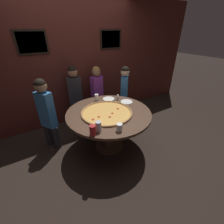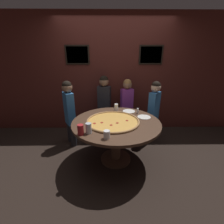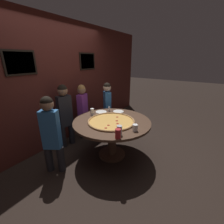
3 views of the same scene
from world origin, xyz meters
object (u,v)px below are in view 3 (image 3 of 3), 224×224
Objects in this scene: drink_cup_centre_back at (135,128)px; white_plate_beside_cup at (118,111)px; diner_side_right at (51,131)px; dining_table at (112,128)px; condiment_shaker at (109,109)px; drink_cup_front_edge at (92,112)px; diner_far_right at (107,105)px; drink_cup_near_right at (119,130)px; diner_centre_back at (65,112)px; white_plate_left_side at (101,112)px; diner_far_left at (83,108)px; giant_pizza at (111,121)px; drink_cup_far_right at (118,134)px.

white_plate_beside_cup is (0.63, 0.69, -0.05)m from drink_cup_centre_back.
diner_side_right reaches higher than drink_cup_centre_back.
condiment_shaker is at bearing 40.39° from dining_table.
drink_cup_front_edge is 0.41m from condiment_shaker.
dining_table is 1.09× the size of diner_side_right.
white_plate_beside_cup is 0.61m from diner_far_right.
drink_cup_near_right is 1.43m from diner_centre_back.
white_plate_left_side is at bearing 60.06° from dining_table.
dining_table is 0.53m from drink_cup_front_edge.
diner_far_left reaches higher than white_plate_beside_cup.
giant_pizza is 5.84× the size of drink_cup_near_right.
condiment_shaker is (0.15, -0.10, 0.05)m from white_plate_left_side.
giant_pizza reaches higher than white_plate_left_side.
condiment_shaker is at bearing 38.68° from giant_pizza.
diner_far_right is (0.94, 1.21, -0.07)m from drink_cup_centre_back.
diner_side_right reaches higher than condiment_shaker.
drink_cup_front_edge reaches higher than giant_pizza.
dining_table is 6.12× the size of white_plate_left_side.
condiment_shaker is 0.07× the size of diner_side_right.
drink_cup_far_right is 1.16m from white_plate_left_side.
drink_cup_near_right is at bearing -137.03° from condiment_shaker.
drink_cup_front_edge is 0.81m from diner_far_right.
giant_pizza is at bearing -156.11° from diner_side_right.
drink_cup_far_right is 1.07m from diner_side_right.
drink_cup_front_edge is at bearing -35.90° from diner_far_right.
diner_centre_back reaches higher than diner_side_right.
drink_cup_near_right reaches higher than drink_cup_far_right.
drink_cup_near_right is 0.11× the size of diner_far_left.
diner_centre_back reaches higher than giant_pizza.
drink_cup_front_edge is (0.02, 0.49, 0.22)m from dining_table.
drink_cup_far_right is 0.11× the size of diner_far_left.
drink_cup_centre_back is 0.28m from drink_cup_near_right.
diner_side_right is (-1.38, 0.39, -0.00)m from white_plate_beside_cup.
condiment_shaker is at bearing 41.01° from drink_cup_far_right.
diner_far_right is (1.29, 1.11, -0.09)m from drink_cup_far_right.
drink_cup_front_edge is at bearing 159.90° from condiment_shaker.
diner_side_right reaches higher than drink_cup_front_edge.
drink_cup_near_right is at bearing -127.44° from white_plate_left_side.
drink_cup_front_edge is 0.59m from diner_centre_back.
diner_far_right is at bearing 13.76° from drink_cup_front_edge.
drink_cup_near_right is at bearing -134.52° from dining_table.
dining_table is 0.69m from drink_cup_far_right.
white_plate_beside_cup is at bearing 9.17° from diner_far_right.
diner_far_right is at bearing 52.21° from drink_cup_centre_back.
drink_cup_far_right reaches higher than white_plate_left_side.
drink_cup_front_edge is at bearing 87.80° from dining_table.
drink_cup_front_edge is 0.57m from white_plate_beside_cup.
diner_side_right reaches higher than white_plate_left_side.
drink_cup_far_right is at bearing 163.75° from drink_cup_centre_back.
drink_cup_far_right is 0.62× the size of white_plate_left_side.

